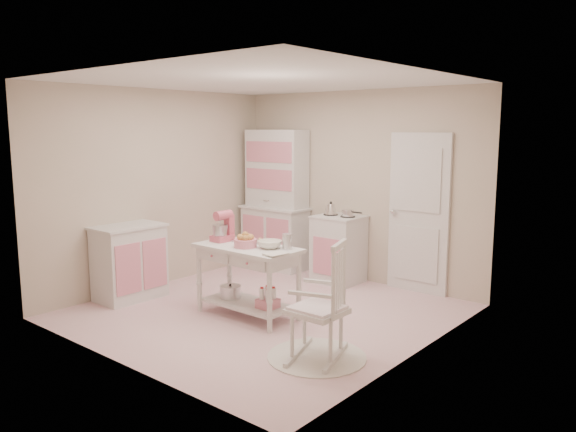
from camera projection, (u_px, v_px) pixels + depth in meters
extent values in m
plane|color=#D48492|center=(265.00, 312.00, 6.46)|extent=(3.80, 3.80, 0.00)
cube|color=white|center=(263.00, 81.00, 6.06)|extent=(3.80, 3.80, 0.04)
cube|color=beige|center=(357.00, 186.00, 7.70)|extent=(3.80, 0.04, 2.60)
cube|color=beige|center=(116.00, 221.00, 4.82)|extent=(3.80, 0.04, 2.60)
cube|color=beige|center=(159.00, 188.00, 7.47)|extent=(0.04, 3.80, 2.60)
cube|color=beige|center=(420.00, 217.00, 5.06)|extent=(0.04, 3.80, 2.60)
cube|color=silver|center=(419.00, 213.00, 7.12)|extent=(0.82, 0.05, 2.04)
cube|color=silver|center=(275.00, 199.00, 8.38)|extent=(1.06, 0.50, 2.08)
cube|color=silver|center=(339.00, 249.00, 7.67)|extent=(0.62, 0.57, 0.92)
cube|color=silver|center=(129.00, 262.00, 6.91)|extent=(0.54, 0.84, 0.92)
cylinder|color=white|center=(317.00, 357.00, 5.17)|extent=(0.92, 0.92, 0.01)
cube|color=silver|center=(317.00, 300.00, 5.09)|extent=(0.69, 0.84, 1.10)
cube|color=silver|center=(248.00, 281.00, 6.27)|extent=(1.20, 0.60, 0.80)
cube|color=#CD566C|center=(222.00, 227.00, 6.46)|extent=(0.21, 0.29, 0.34)
cube|color=silver|center=(249.00, 241.00, 6.43)|extent=(0.34, 0.24, 0.02)
cylinder|color=pink|center=(245.00, 243.00, 6.15)|extent=(0.25, 0.25, 0.09)
imported|color=white|center=(270.00, 244.00, 6.09)|extent=(0.27, 0.27, 0.08)
cylinder|color=silver|center=(287.00, 242.00, 6.03)|extent=(0.10, 0.10, 0.17)
imported|color=white|center=(270.00, 253.00, 5.83)|extent=(0.21, 0.26, 0.02)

